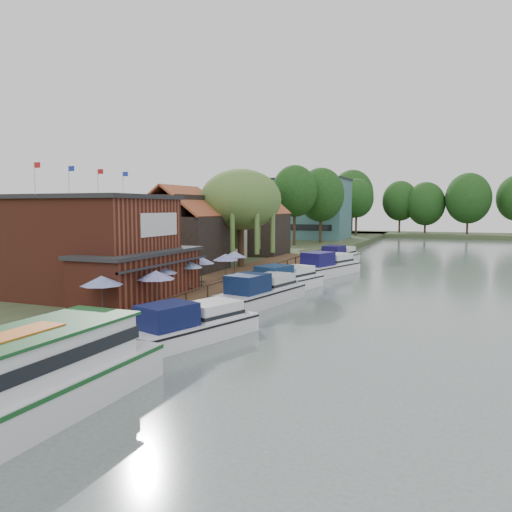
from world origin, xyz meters
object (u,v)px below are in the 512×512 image
(cruiser_0, at_px, (193,320))
(cruiser_2, at_px, (286,277))
(cottage_b, at_px, (200,225))
(cottage_a, at_px, (180,229))
(umbrella_6, at_px, (234,264))
(umbrella_2, at_px, (160,283))
(pub, at_px, (86,246))
(umbrella_5, at_px, (226,268))
(cruiser_4, at_px, (339,254))
(swan, at_px, (134,376))
(umbrella_0, at_px, (102,296))
(umbrella_1, at_px, (156,289))
(cruiser_1, at_px, (262,288))
(umbrella_4, at_px, (201,272))
(cruiser_3, at_px, (328,263))
(willow, at_px, (241,218))
(umbrella_3, at_px, (188,276))
(cottage_c, at_px, (258,223))

(cruiser_0, relative_size, cruiser_2, 0.98)
(cottage_b, relative_size, cruiser_2, 0.97)
(cottage_a, bearing_deg, umbrella_6, -22.73)
(umbrella_2, bearing_deg, pub, -179.80)
(umbrella_5, distance_m, cruiser_4, 27.89)
(swan, bearing_deg, cruiser_2, 92.94)
(cruiser_0, relative_size, swan, 21.84)
(umbrella_0, bearing_deg, umbrella_5, 86.66)
(cottage_a, bearing_deg, umbrella_1, -64.30)
(umbrella_2, relative_size, swan, 5.52)
(cottage_b, bearing_deg, cruiser_1, -50.71)
(umbrella_0, height_order, umbrella_5, same)
(cruiser_4, bearing_deg, cruiser_0, -79.98)
(umbrella_4, height_order, swan, umbrella_4)
(umbrella_2, bearing_deg, umbrella_5, 86.37)
(cottage_a, relative_size, cruiser_1, 0.84)
(umbrella_2, bearing_deg, swan, -62.63)
(cruiser_3, bearing_deg, swan, -72.47)
(umbrella_2, height_order, cruiser_4, umbrella_2)
(umbrella_6, bearing_deg, pub, -117.97)
(umbrella_2, height_order, umbrella_5, same)
(willow, bearing_deg, umbrella_5, -73.40)
(umbrella_3, relative_size, swan, 5.40)
(cottage_a, relative_size, cottage_c, 1.01)
(cottage_b, bearing_deg, umbrella_1, -67.45)
(cottage_c, bearing_deg, cruiser_4, 15.25)
(cruiser_1, bearing_deg, cottage_c, 123.15)
(umbrella_0, distance_m, cruiser_2, 19.59)
(umbrella_5, xyz_separation_m, cruiser_0, (4.50, -13.96, -1.13))
(cruiser_4, xyz_separation_m, swan, (1.53, -48.31, -1.00))
(umbrella_6, xyz_separation_m, cruiser_3, (5.52, 12.77, -0.97))
(cruiser_1, bearing_deg, umbrella_1, -100.06)
(pub, distance_m, cruiser_1, 13.30)
(umbrella_1, relative_size, cruiser_3, 0.22)
(umbrella_5, relative_size, cruiser_4, 0.24)
(cruiser_0, bearing_deg, willow, 125.96)
(umbrella_3, relative_size, cruiser_2, 0.24)
(cottage_a, distance_m, umbrella_5, 10.05)
(pub, relative_size, umbrella_0, 8.23)
(willow, distance_m, umbrella_0, 26.04)
(cottage_a, relative_size, umbrella_2, 3.54)
(umbrella_3, bearing_deg, pub, -150.57)
(pub, distance_m, swan, 17.19)
(willow, height_order, cruiser_3, willow)
(cottage_b, relative_size, cottage_c, 1.13)
(cruiser_4, bearing_deg, cruiser_2, -80.28)
(willow, relative_size, swan, 23.69)
(umbrella_6, relative_size, cruiser_1, 0.23)
(cottage_c, bearing_deg, umbrella_1, -78.52)
(umbrella_1, bearing_deg, umbrella_6, 94.24)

